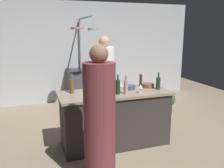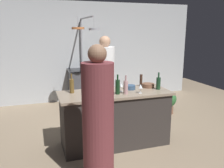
% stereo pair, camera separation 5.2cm
% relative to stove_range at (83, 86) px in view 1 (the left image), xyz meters
% --- Properties ---
extents(ground_plane, '(9.00, 9.00, 0.00)m').
position_rel_stove_range_xyz_m(ground_plane, '(0.00, -2.45, -0.45)').
color(ground_plane, gray).
extents(back_wall, '(6.40, 0.16, 2.60)m').
position_rel_stove_range_xyz_m(back_wall, '(0.00, 0.40, 0.85)').
color(back_wall, '#B2B7BC').
rests_on(back_wall, ground_plane).
extents(kitchen_island, '(1.80, 0.72, 0.90)m').
position_rel_stove_range_xyz_m(kitchen_island, '(0.00, -2.45, 0.01)').
color(kitchen_island, '#332D2B').
rests_on(kitchen_island, ground_plane).
extents(stove_range, '(0.80, 0.64, 0.89)m').
position_rel_stove_range_xyz_m(stove_range, '(0.00, 0.00, 0.00)').
color(stove_range, '#47474C').
rests_on(stove_range, ground_plane).
extents(chef, '(0.37, 0.37, 1.77)m').
position_rel_stove_range_xyz_m(chef, '(0.08, -1.62, 0.37)').
color(chef, white).
rests_on(chef, ground_plane).
extents(bar_stool_left, '(0.28, 0.28, 0.68)m').
position_rel_stove_range_xyz_m(bar_stool_left, '(-0.52, -3.07, -0.07)').
color(bar_stool_left, '#4C4C51').
rests_on(bar_stool_left, ground_plane).
extents(guest_left, '(0.36, 0.36, 1.73)m').
position_rel_stove_range_xyz_m(guest_left, '(-0.55, -3.46, 0.35)').
color(guest_left, brown).
rests_on(guest_left, ground_plane).
extents(overhead_pot_rack, '(0.60, 1.38, 2.17)m').
position_rel_stove_range_xyz_m(overhead_pot_rack, '(-0.07, -0.44, 1.19)').
color(overhead_pot_rack, gray).
rests_on(overhead_pot_rack, ground_plane).
extents(potted_plant, '(0.36, 0.36, 0.52)m').
position_rel_stove_range_xyz_m(potted_plant, '(1.65, -1.40, -0.15)').
color(potted_plant, brown).
rests_on(potted_plant, ground_plane).
extents(pepper_mill, '(0.05, 0.05, 0.21)m').
position_rel_stove_range_xyz_m(pepper_mill, '(0.57, -2.20, 0.56)').
color(pepper_mill, '#382319').
rests_on(pepper_mill, kitchen_island).
extents(wine_bottle_dark, '(0.07, 0.07, 0.32)m').
position_rel_stove_range_xyz_m(wine_bottle_dark, '(-0.37, -2.49, 0.58)').
color(wine_bottle_dark, black).
rests_on(wine_bottle_dark, kitchen_island).
extents(wine_bottle_red, '(0.07, 0.07, 0.31)m').
position_rel_stove_range_xyz_m(wine_bottle_red, '(0.00, -2.58, 0.57)').
color(wine_bottle_red, '#143319').
rests_on(wine_bottle_red, kitchen_island).
extents(wine_bottle_green, '(0.07, 0.07, 0.29)m').
position_rel_stove_range_xyz_m(wine_bottle_green, '(0.75, -2.51, 0.56)').
color(wine_bottle_green, '#193D23').
rests_on(wine_bottle_green, kitchen_island).
extents(wine_bottle_rose, '(0.07, 0.07, 0.29)m').
position_rel_stove_range_xyz_m(wine_bottle_rose, '(0.12, -2.61, 0.56)').
color(wine_bottle_rose, '#B78C8E').
rests_on(wine_bottle_rose, kitchen_island).
extents(wine_bottle_amber, '(0.07, 0.07, 0.31)m').
position_rel_stove_range_xyz_m(wine_bottle_amber, '(-0.67, -2.29, 0.57)').
color(wine_bottle_amber, brown).
rests_on(wine_bottle_amber, kitchen_island).
extents(wine_glass_near_left_guest, '(0.07, 0.07, 0.15)m').
position_rel_stove_range_xyz_m(wine_glass_near_left_guest, '(0.36, -2.65, 0.56)').
color(wine_glass_near_left_guest, silver).
rests_on(wine_glass_near_left_guest, kitchen_island).
extents(wine_glass_by_chef, '(0.07, 0.07, 0.15)m').
position_rel_stove_range_xyz_m(wine_glass_by_chef, '(-0.28, -2.70, 0.56)').
color(wine_glass_by_chef, silver).
rests_on(wine_glass_by_chef, kitchen_island).
extents(wine_glass_near_right_guest, '(0.07, 0.07, 0.15)m').
position_rel_stove_range_xyz_m(wine_glass_near_right_guest, '(0.10, -2.45, 0.56)').
color(wine_glass_near_right_guest, silver).
rests_on(wine_glass_near_right_guest, kitchen_island).
extents(mixing_bowl_wooden, '(0.21, 0.21, 0.07)m').
position_rel_stove_range_xyz_m(mixing_bowl_wooden, '(0.65, -2.32, 0.49)').
color(mixing_bowl_wooden, brown).
rests_on(mixing_bowl_wooden, kitchen_island).
extents(mixing_bowl_blue, '(0.18, 0.18, 0.07)m').
position_rel_stove_range_xyz_m(mixing_bowl_blue, '(0.30, -2.35, 0.49)').
color(mixing_bowl_blue, '#334C6B').
rests_on(mixing_bowl_blue, kitchen_island).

